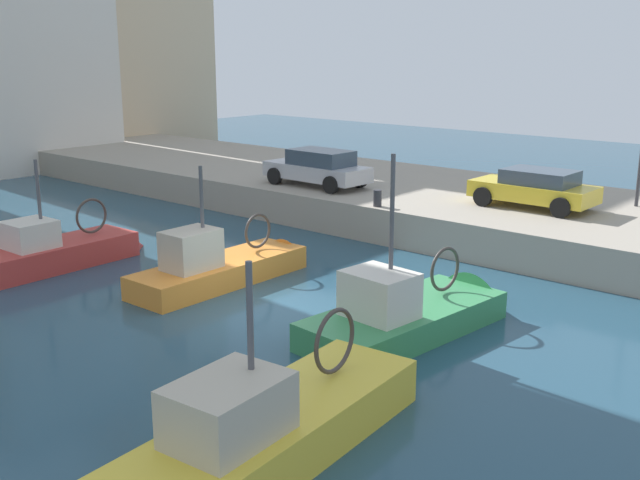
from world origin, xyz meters
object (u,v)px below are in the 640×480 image
Objects in this scene: fishing_boat_green at (415,324)px; parked_car_yellow at (535,188)px; fishing_boat_orange at (228,275)px; mooring_bollard_mid at (377,198)px; fishing_boat_red at (64,261)px; parked_car_silver at (318,168)px; fishing_boat_yellow at (283,443)px.

parked_car_yellow is (9.15, 1.54, 1.73)m from fishing_boat_green.
fishing_boat_green is 1.54× the size of parked_car_yellow.
parked_car_yellow is at bearing -25.68° from fishing_boat_orange.
fishing_boat_orange reaches higher than mooring_bollard_mid.
fishing_boat_red reaches higher than parked_car_silver.
parked_car_yellow reaches higher than mooring_bollard_mid.
mooring_bollard_mid is at bearing -111.28° from parked_car_silver.
fishing_boat_red is 10.22m from parked_car_silver.
fishing_boat_orange is 10.60m from parked_car_yellow.
fishing_boat_orange reaches higher than parked_car_yellow.
fishing_boat_orange is 9.38m from fishing_boat_yellow.
fishing_boat_orange is at bearing 175.34° from mooring_bollard_mid.
fishing_boat_green reaches higher than mooring_bollard_mid.
mooring_bollard_mid is at bearing -32.54° from fishing_boat_red.
fishing_boat_red is (-2.18, 4.86, -0.03)m from fishing_boat_orange.
parked_car_yellow is (15.06, 2.96, 1.72)m from fishing_boat_yellow.
parked_car_silver is (7.78, 3.45, 1.76)m from fishing_boat_orange.
fishing_boat_orange reaches higher than fishing_boat_red.
fishing_boat_red reaches higher than parked_car_yellow.
mooring_bollard_mid is (-3.19, 4.02, -0.39)m from parked_car_yellow.
fishing_boat_orange is at bearing -156.07° from parked_car_silver.
fishing_boat_red is at bearing 114.12° from fishing_boat_orange.
fishing_boat_red is 1.34× the size of parked_car_silver.
fishing_boat_red is at bearing 147.46° from mooring_bollard_mid.
fishing_boat_orange is 1.45× the size of parked_car_silver.
fishing_boat_yellow is 1.16× the size of fishing_boat_green.
mooring_bollard_mid is at bearing 42.97° from fishing_boat_green.
mooring_bollard_mid is at bearing 128.37° from parked_car_yellow.
parked_car_yellow is at bearing 11.12° from fishing_boat_yellow.
parked_car_silver is (13.42, 10.95, 1.76)m from fishing_boat_yellow.
fishing_boat_yellow reaches higher than mooring_bollard_mid.
fishing_boat_yellow reaches higher than fishing_boat_red.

